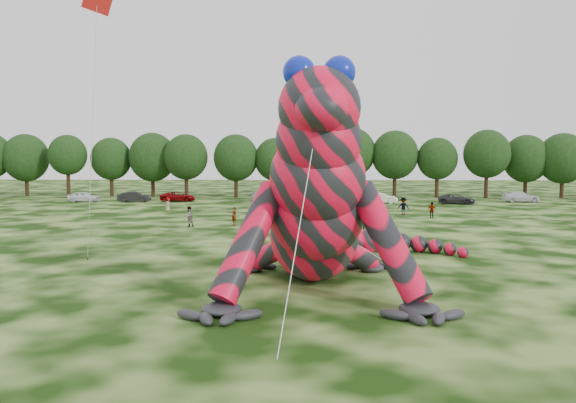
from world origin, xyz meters
The scene contains 31 objects.
ground centered at (0.00, 0.00, 0.00)m, with size 240.00×240.00×0.00m, color #16330A.
inflatable_gecko centered at (0.90, 1.20, 5.15)m, with size 17.35×20.61×10.30m, color #F40D34, non-canonical shape.
flying_kite centered at (-10.62, 3.18, 13.27)m, with size 2.86×3.29×15.01m.
tree_2 centered at (-43.02, 58.76, 4.82)m, with size 7.04×6.34×9.64m, color black, non-canonical shape.
tree_3 centered at (-35.72, 57.07, 4.72)m, with size 5.81×5.23×9.44m, color black, non-canonical shape.
tree_4 centered at (-29.64, 58.71, 4.53)m, with size 6.22×5.60×9.06m, color black, non-canonical shape.
tree_5 centered at (-23.12, 58.44, 4.90)m, with size 7.16×6.44×9.80m, color black, non-canonical shape.
tree_6 centered at (-17.56, 56.68, 4.75)m, with size 6.52×5.86×9.49m, color black, non-canonical shape.
tree_7 centered at (-10.08, 56.80, 4.74)m, with size 6.68×6.01×9.48m, color black, non-canonical shape.
tree_8 centered at (-4.22, 56.99, 4.47)m, with size 6.14×5.53×8.94m, color black, non-canonical shape.
tree_9 centered at (1.06, 57.35, 4.34)m, with size 5.27×4.74×8.68m, color black, non-canonical shape.
tree_10 centered at (7.40, 58.58, 5.25)m, with size 7.09×6.38×10.50m, color black, non-canonical shape.
tree_11 centered at (13.79, 58.20, 5.03)m, with size 7.01×6.31×10.07m, color black, non-canonical shape.
tree_12 centered at (20.01, 57.74, 4.49)m, with size 5.99×5.39×8.97m, color black, non-canonical shape.
tree_13 centered at (27.13, 57.13, 5.06)m, with size 6.83×6.15×10.13m, color black, non-canonical shape.
tree_14 centered at (33.46, 58.72, 4.70)m, with size 6.82×6.14×9.40m, color black, non-canonical shape.
tree_15 centered at (38.47, 57.77, 4.82)m, with size 7.17×6.45×9.63m, color black, non-canonical shape.
car_0 centered at (-29.76, 48.01, 0.71)m, with size 1.68×4.18×1.42m, color white.
car_1 centered at (-22.84, 48.06, 0.71)m, with size 1.50×4.32×1.42m, color black.
car_2 centered at (-17.18, 49.46, 0.67)m, with size 2.23×4.84×1.34m, color #7C0507.
car_3 centered at (-4.77, 49.09, 0.66)m, with size 1.85×4.56×1.32m, color #ADB2B6.
car_4 centered at (3.40, 49.39, 0.64)m, with size 1.52×3.77×1.29m, color #0E1048.
car_5 centered at (10.17, 46.78, 0.71)m, with size 1.51×4.34×1.43m, color silver.
car_6 centered at (19.97, 46.28, 0.65)m, with size 2.16×4.68×1.30m, color #2A2A2D.
car_7 centered at (29.48, 49.61, 0.70)m, with size 1.96×4.83×1.40m, color silver.
spectator_4 centered at (-14.95, 34.91, 0.81)m, with size 0.79×0.51×1.61m, color gray.
spectator_1 centered at (-9.74, 21.51, 0.92)m, with size 0.89×0.70×1.84m, color gray.
spectator_0 centered at (-5.92, 22.73, 0.83)m, with size 0.60×0.40×1.65m, color gray.
spectator_5 centered at (5.62, 20.87, 0.79)m, with size 1.46×0.46×1.57m, color gray.
spectator_2 centered at (10.71, 32.19, 0.93)m, with size 1.20×0.69×1.86m, color gray.
spectator_3 centered at (13.06, 29.24, 0.81)m, with size 0.95×0.40×1.63m, color gray.
Camera 1 is at (0.62, -26.89, 6.19)m, focal length 35.00 mm.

